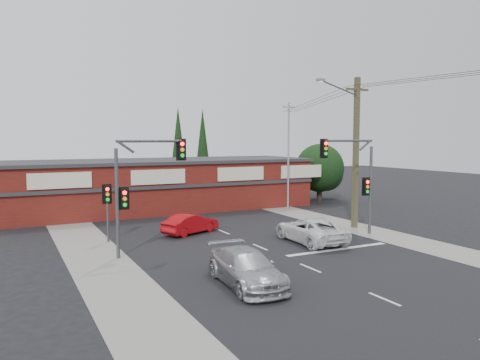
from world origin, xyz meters
name	(u,v)px	position (x,y,z in m)	size (l,w,h in m)	color
ground	(268,251)	(0.00, 0.00, 0.00)	(120.00, 120.00, 0.00)	black
road_strip	(228,234)	(0.00, 5.00, 0.01)	(14.00, 70.00, 0.01)	black
verge_left	(88,248)	(-8.50, 5.00, 0.01)	(3.00, 70.00, 0.02)	gray
verge_right	(335,223)	(8.50, 5.00, 0.01)	(3.00, 70.00, 0.02)	gray
stop_line	(338,249)	(3.50, -1.50, 0.01)	(6.50, 0.35, 0.01)	silver
white_suv	(310,230)	(3.23, 0.68, 0.72)	(2.38, 5.16, 1.43)	white
silver_suv	(246,268)	(-3.79, -4.71, 0.72)	(2.02, 4.96, 1.44)	#A9ABAF
red_sedan	(191,224)	(-2.07, 6.12, 0.64)	(1.35, 3.88, 1.28)	#A80A0F
lane_dashes	(241,239)	(0.00, 3.21, 0.01)	(0.12, 44.01, 0.01)	silver
shop_building	(156,184)	(-0.99, 16.99, 2.13)	(27.30, 8.40, 4.22)	#541610
tree_cluster	(319,171)	(14.69, 15.44, 2.90)	(5.90, 5.10, 5.50)	#2D2116
conifer_near	(178,144)	(3.50, 24.00, 5.48)	(1.80, 1.80, 9.25)	#2D2116
conifer_far	(203,143)	(7.00, 26.00, 5.48)	(1.80, 1.80, 9.25)	#2D2116
traffic_mast_left	(138,179)	(-6.43, 2.00, 3.93)	(3.77, 0.27, 5.97)	#47494C
traffic_mast_right	(357,172)	(6.86, 1.00, 3.95)	(3.96, 0.27, 5.97)	#47494C
pedestal_signal	(107,201)	(-7.20, 6.01, 2.41)	(0.55, 0.27, 3.38)	#47494C
utility_pole	(355,147)	(8.36, 2.99, 5.40)	(4.38, 0.59, 10.00)	brown
steel_pole	(288,154)	(9.00, 12.00, 4.70)	(1.20, 0.16, 9.00)	gray
power_lines	(424,83)	(8.47, -2.47, 9.04)	(2.01, 29.00, 1.22)	black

